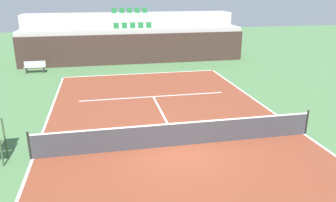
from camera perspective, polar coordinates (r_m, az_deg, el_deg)
The scene contains 14 objects.
ground_plane at distance 13.19m, azimuth 1.92°, elevation -7.67°, with size 80.00×80.00×0.00m, color #477042.
court_surface at distance 13.19m, azimuth 1.92°, elevation -7.65°, with size 11.00×24.00×0.01m, color brown.
baseline_far at distance 24.32m, azimuth -4.64°, elevation 4.69°, with size 11.00×0.10×0.00m, color white.
sideline_left at distance 13.15m, azimuth -22.18°, elevation -9.18°, with size 0.10×24.00×0.00m, color white.
sideline_right at distance 15.30m, azimuth 22.28°, elevation -5.25°, with size 0.10×24.00×0.00m, color white.
service_line_far at distance 19.02m, azimuth -2.55°, elevation 0.76°, with size 8.26×0.10×0.00m, color white.
centre_service_line at distance 16.05m, azimuth -0.73°, elevation -2.67°, with size 0.10×6.40×0.00m, color white.
back_wall at distance 27.47m, azimuth -5.63°, elevation 8.82°, with size 18.32×0.30×2.41m, color #33231E.
stands_tier_lower at distance 28.77m, azimuth -5.93°, elevation 9.60°, with size 18.32×2.40×2.76m, color #9E9E99.
stands_tier_upper at distance 31.06m, azimuth -6.44°, elevation 11.25°, with size 18.32×2.40×3.84m, color #9E9E99.
seating_row_lower at distance 28.67m, azimuth -6.06°, elevation 12.60°, with size 3.18×0.44×0.44m.
seating_row_upper at distance 30.96m, azimuth -6.59°, elevation 15.02°, with size 3.18×0.44×0.44m.
tennis_net at distance 12.97m, azimuth 1.94°, elevation -5.65°, with size 11.08×0.08×1.07m.
player_bench at distance 26.33m, azimuth -21.85°, elevation 5.59°, with size 1.50×0.40×0.85m.
Camera 1 is at (-2.80, -11.49, 5.84)m, focal length 35.58 mm.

